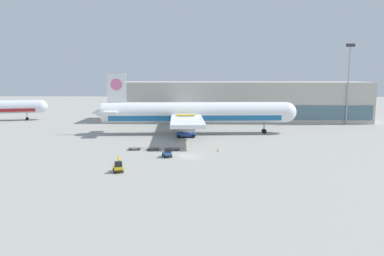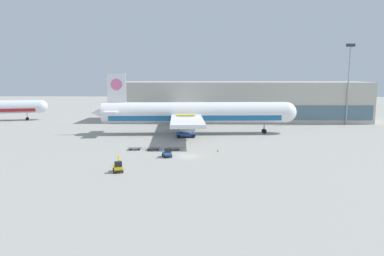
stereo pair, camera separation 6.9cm
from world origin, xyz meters
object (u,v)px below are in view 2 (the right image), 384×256
object	(u,v)px
airplane_main	(192,113)
baggage_dolly_third	(174,148)
scissor_lift_loader	(186,129)
traffic_cone_near	(218,150)
baggage_tug_mid	(167,153)
baggage_dolly_lead	(135,148)
baggage_dolly_second	(153,148)
ground_crew_near	(119,159)
light_mast	(349,79)
baggage_tug_foreground	(118,167)

from	to	relation	value
airplane_main	baggage_dolly_third	world-z (taller)	airplane_main
airplane_main	scissor_lift_loader	xyz separation A→B (m)	(-1.59, -5.92, -3.57)
traffic_cone_near	scissor_lift_loader	bearing A→B (deg)	113.52
airplane_main	baggage_tug_mid	distance (m)	30.77
airplane_main	baggage_dolly_lead	world-z (taller)	airplane_main
baggage_dolly_lead	baggage_dolly_second	distance (m)	4.15
scissor_lift_loader	ground_crew_near	distance (m)	32.86
light_mast	baggage_tug_foreground	size ratio (longest dim) A/B	9.66
scissor_lift_loader	baggage_tug_mid	distance (m)	24.33
scissor_lift_loader	baggage_dolly_second	distance (m)	18.28
baggage_tug_mid	ground_crew_near	size ratio (longest dim) A/B	1.59
baggage_dolly_third	ground_crew_near	bearing A→B (deg)	-128.53
baggage_tug_mid	ground_crew_near	world-z (taller)	baggage_tug_mid
baggage_tug_foreground	baggage_tug_mid	world-z (taller)	same
ground_crew_near	traffic_cone_near	size ratio (longest dim) A/B	2.40
light_mast	baggage_dolly_third	size ratio (longest dim) A/B	7.09
scissor_lift_loader	traffic_cone_near	world-z (taller)	scissor_lift_loader
airplane_main	baggage_dolly_third	xyz separation A→B (m)	(-3.54, -22.96, -5.45)
light_mast	ground_crew_near	distance (m)	87.11
baggage_dolly_second	traffic_cone_near	distance (m)	14.48
baggage_dolly_second	ground_crew_near	world-z (taller)	ground_crew_near
baggage_tug_mid	baggage_dolly_third	size ratio (longest dim) A/B	0.74
light_mast	scissor_lift_loader	size ratio (longest dim) A/B	4.37
baggage_dolly_second	traffic_cone_near	world-z (taller)	traffic_cone_near
light_mast	baggage_tug_foreground	distance (m)	89.97
baggage_tug_mid	traffic_cone_near	bearing A→B (deg)	98.66
baggage_tug_mid	baggage_dolly_second	bearing A→B (deg)	-172.80
traffic_cone_near	baggage_dolly_third	bearing A→B (deg)	173.56
airplane_main	scissor_lift_loader	distance (m)	7.09
scissor_lift_loader	baggage_tug_foreground	distance (m)	37.56
light_mast	airplane_main	xyz separation A→B (m)	(-51.03, -20.78, -9.35)
airplane_main	baggage_dolly_lead	xyz separation A→B (m)	(-12.27, -23.03, -5.45)
light_mast	baggage_dolly_third	bearing A→B (deg)	-141.28
baggage_tug_mid	airplane_main	bearing A→B (deg)	151.12
ground_crew_near	baggage_tug_foreground	bearing A→B (deg)	-137.07
baggage_tug_mid	ground_crew_near	distance (m)	10.82
scissor_lift_loader	baggage_dolly_lead	xyz separation A→B (m)	(-10.68, -17.11, -1.88)
airplane_main	baggage_dolly_third	bearing A→B (deg)	-102.48
baggage_tug_foreground	baggage_dolly_third	bearing A→B (deg)	138.40
baggage_dolly_third	traffic_cone_near	distance (m)	9.91
baggage_tug_foreground	scissor_lift_loader	bearing A→B (deg)	145.98
baggage_tug_foreground	ground_crew_near	bearing A→B (deg)	172.91
light_mast	baggage_tug_mid	bearing A→B (deg)	-137.44
baggage_dolly_lead	baggage_dolly_third	size ratio (longest dim) A/B	1.00
airplane_main	baggage_tug_foreground	xyz separation A→B (m)	(-11.76, -42.05, -4.96)
baggage_dolly_second	baggage_dolly_third	world-z (taller)	same
baggage_tug_foreground	baggage_dolly_third	distance (m)	20.79
light_mast	ground_crew_near	size ratio (longest dim) A/B	15.24
scissor_lift_loader	ground_crew_near	world-z (taller)	scissor_lift_loader
airplane_main	baggage_dolly_second	size ratio (longest dim) A/B	15.48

